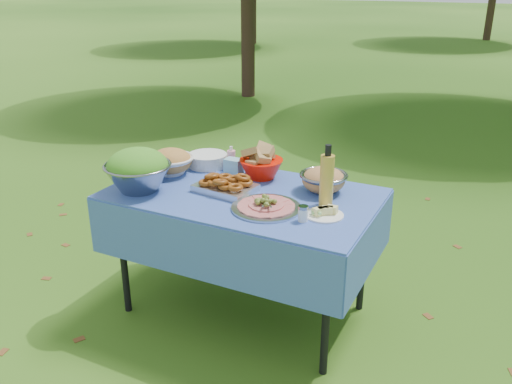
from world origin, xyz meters
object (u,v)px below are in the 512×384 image
picnic_table (244,253)px  pasta_bowl_steel (323,179)px  salad_bowl (138,170)px  plate_stack (208,160)px  bread_bowl (261,164)px  charcuterie_platter (266,201)px  oil_bottle (327,176)px

picnic_table → pasta_bowl_steel: size_ratio=5.62×
salad_bowl → plate_stack: salad_bowl is taller
picnic_table → pasta_bowl_steel: pasta_bowl_steel is taller
plate_stack → bread_bowl: bearing=-5.6°
salad_bowl → pasta_bowl_steel: (0.92, 0.44, -0.05)m
bread_bowl → charcuterie_platter: bread_bowl is taller
salad_bowl → pasta_bowl_steel: bearing=25.7°
picnic_table → bread_bowl: bearing=93.4°
plate_stack → charcuterie_platter: (0.62, -0.44, 0.00)m
picnic_table → plate_stack: plate_stack is taller
picnic_table → bread_bowl: bread_bowl is taller
bread_bowl → pasta_bowl_steel: bread_bowl is taller
salad_bowl → picnic_table: bearing=22.9°
salad_bowl → charcuterie_platter: bearing=6.2°
picnic_table → plate_stack: 0.66m
picnic_table → pasta_bowl_steel: 0.63m
plate_stack → charcuterie_platter: charcuterie_platter is taller
plate_stack → pasta_bowl_steel: bearing=-5.8°
bread_bowl → plate_stack: bearing=174.4°
picnic_table → salad_bowl: bearing=-157.1°
pasta_bowl_steel → charcuterie_platter: 0.40m
plate_stack → pasta_bowl_steel: 0.80m
salad_bowl → charcuterie_platter: size_ratio=1.02×
salad_bowl → plate_stack: bearing=76.2°
picnic_table → salad_bowl: 0.77m
bread_bowl → oil_bottle: 0.54m
charcuterie_platter → pasta_bowl_steel: bearing=64.0°
salad_bowl → bread_bowl: salad_bowl is taller
bread_bowl → pasta_bowl_steel: bearing=-6.0°
salad_bowl → pasta_bowl_steel: 1.03m
bread_bowl → oil_bottle: size_ratio=0.79×
plate_stack → pasta_bowl_steel: pasta_bowl_steel is taller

